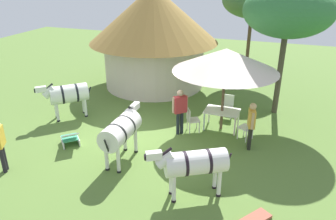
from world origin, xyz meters
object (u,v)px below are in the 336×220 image
at_px(shade_umbrella, 226,60).
at_px(acacia_tree_far_lawn, 253,0).
at_px(thatched_hut, 154,32).
at_px(guest_behind_table, 251,122).
at_px(patio_chair_east_end, 228,104).
at_px(patio_chair_near_hut, 248,126).
at_px(zebra_by_umbrella, 68,94).
at_px(acacia_tree_right_background, 289,11).
at_px(zebra_toward_hut, 194,163).
at_px(patio_dining_table, 222,113).
at_px(patio_chair_near_lawn, 191,118).
at_px(striped_lounge_chair, 70,138).
at_px(guest_beside_umbrella, 180,108).
at_px(zebra_nearest_camera, 121,130).

relative_size(shade_umbrella, acacia_tree_far_lawn, 0.75).
distance_m(thatched_hut, guest_behind_table, 7.45).
height_order(shade_umbrella, patio_chair_east_end, shade_umbrella).
height_order(patio_chair_near_hut, zebra_by_umbrella, zebra_by_umbrella).
bearing_deg(acacia_tree_right_background, zebra_toward_hut, -105.57).
relative_size(patio_dining_table, zebra_toward_hut, 0.63).
xyz_separation_m(patio_chair_near_lawn, acacia_tree_far_lawn, (1.05, 7.36, 3.49)).
relative_size(zebra_by_umbrella, acacia_tree_right_background, 0.33).
bearing_deg(patio_chair_east_end, patio_dining_table, 90.00).
relative_size(patio_chair_near_hut, striped_lounge_chair, 0.95).
height_order(patio_chair_east_end, guest_behind_table, guest_behind_table).
distance_m(thatched_hut, acacia_tree_right_background, 6.33).
bearing_deg(patio_dining_table, patio_chair_near_hut, -28.46).
xyz_separation_m(patio_chair_near_lawn, zebra_toward_hut, (1.04, -3.52, 0.46)).
height_order(zebra_toward_hut, acacia_tree_far_lawn, acacia_tree_far_lawn).
bearing_deg(zebra_by_umbrella, striped_lounge_chair, 170.97).
distance_m(guest_behind_table, acacia_tree_far_lawn, 8.55).
bearing_deg(zebra_toward_hut, guest_behind_table, -51.16).
height_order(patio_chair_near_lawn, guest_beside_umbrella, guest_beside_umbrella).
xyz_separation_m(patio_chair_east_end, zebra_nearest_camera, (-2.51, -4.32, 0.53)).
height_order(patio_chair_east_end, guest_beside_umbrella, guest_beside_umbrella).
bearing_deg(striped_lounge_chair, shade_umbrella, -11.10).
relative_size(patio_dining_table, patio_chair_east_end, 1.42).
distance_m(striped_lounge_chair, acacia_tree_right_background, 9.06).
bearing_deg(striped_lounge_chair, guest_beside_umbrella, -11.66).
relative_size(guest_behind_table, zebra_nearest_camera, 0.72).
height_order(guest_behind_table, zebra_nearest_camera, guest_behind_table).
relative_size(guest_beside_umbrella, zebra_by_umbrella, 1.00).
xyz_separation_m(shade_umbrella, guest_behind_table, (1.16, -1.14, -1.65)).
xyz_separation_m(striped_lounge_chair, zebra_nearest_camera, (2.09, -0.24, 0.79)).
relative_size(patio_chair_near_lawn, acacia_tree_right_background, 0.18).
height_order(thatched_hut, guest_behind_table, thatched_hut).
xyz_separation_m(patio_chair_near_hut, striped_lounge_chair, (-5.60, -2.36, -0.27)).
relative_size(patio_dining_table, striped_lounge_chair, 1.34).
xyz_separation_m(zebra_toward_hut, acacia_tree_right_background, (1.77, 6.35, 3.09)).
xyz_separation_m(patio_dining_table, patio_chair_near_lawn, (-1.01, -0.58, -0.13)).
xyz_separation_m(patio_chair_east_end, guest_behind_table, (1.14, -2.30, 0.47)).
relative_size(shade_umbrella, patio_chair_near_hut, 4.10).
relative_size(guest_beside_umbrella, zebra_toward_hut, 0.84).
xyz_separation_m(patio_chair_near_lawn, guest_behind_table, (2.16, -0.56, 0.47)).
xyz_separation_m(patio_chair_near_hut, guest_beside_umbrella, (-2.36, -0.34, 0.50)).
distance_m(patio_dining_table, patio_chair_east_end, 1.17).
bearing_deg(acacia_tree_far_lawn, patio_chair_near_lawn, -98.09).
bearing_deg(acacia_tree_far_lawn, thatched_hut, -144.69).
relative_size(patio_chair_near_hut, zebra_nearest_camera, 0.39).
xyz_separation_m(patio_chair_near_lawn, zebra_nearest_camera, (-1.48, -2.58, 0.53)).
xyz_separation_m(patio_dining_table, zebra_toward_hut, (0.04, -4.10, 0.34)).
bearing_deg(zebra_nearest_camera, patio_chair_near_lawn, 59.82).
bearing_deg(thatched_hut, patio_chair_east_end, -32.24).
xyz_separation_m(patio_chair_east_end, acacia_tree_far_lawn, (0.02, 5.62, 3.49)).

